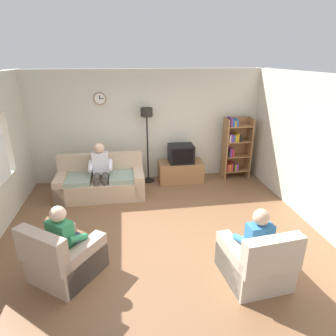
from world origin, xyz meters
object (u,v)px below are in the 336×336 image
at_px(tv, 181,154).
at_px(bookshelf, 235,147).
at_px(armchair_near_bookshelf, 255,262).
at_px(couch, 101,182).
at_px(person_in_left_armchair, 67,236).
at_px(tv_stand, 181,171).
at_px(floor_lamp, 147,125).
at_px(person_in_right_armchair, 254,239).
at_px(person_on_couch, 101,168).
at_px(armchair_near_window, 65,258).

height_order(tv, bookshelf, bookshelf).
xyz_separation_m(bookshelf, armchair_near_bookshelf, (-1.05, -3.63, -0.51)).
relative_size(couch, person_in_left_armchair, 1.70).
xyz_separation_m(tv_stand, floor_lamp, (-0.81, 0.10, 1.19)).
height_order(tv_stand, person_in_left_armchair, person_in_left_armchair).
bearing_deg(person_in_right_armchair, armchair_near_bookshelf, -84.09).
height_order(tv_stand, person_on_couch, person_on_couch).
relative_size(tv_stand, person_on_couch, 0.89).
bearing_deg(person_in_left_armchair, couch, 83.15).
bearing_deg(person_on_couch, bookshelf, 12.19).
relative_size(couch, floor_lamp, 1.03).
height_order(bookshelf, person_in_right_armchair, bookshelf).
height_order(floor_lamp, person_in_left_armchair, floor_lamp).
xyz_separation_m(floor_lamp, person_in_right_armchair, (1.17, -3.57, -0.85)).
bearing_deg(armchair_near_bookshelf, bookshelf, 73.92).
bearing_deg(tv_stand, bookshelf, 2.82).
bearing_deg(bookshelf, person_on_couch, -167.81).
height_order(tv, person_in_left_armchair, person_in_left_armchair).
bearing_deg(person_in_left_armchair, armchair_near_window, -126.48).
xyz_separation_m(couch, tv, (1.92, 0.51, 0.42)).
xyz_separation_m(tv, person_in_left_armchair, (-2.22, -2.98, -0.13)).
bearing_deg(armchair_near_bookshelf, tv_stand, 95.91).
relative_size(couch, tv, 3.17).
bearing_deg(couch, person_on_couch, -76.74).
distance_m(couch, armchair_near_bookshelf, 3.79).
relative_size(tv_stand, tv, 1.83).
bearing_deg(person_in_right_armchair, tv, 95.95).
xyz_separation_m(tv, armchair_near_window, (-2.27, -3.05, -0.44)).
bearing_deg(couch, bookshelf, 10.28).
bearing_deg(tv, person_on_couch, -161.87).
height_order(armchair_near_window, person_on_couch, person_on_couch).
bearing_deg(couch, tv, 14.88).
height_order(floor_lamp, armchair_near_window, floor_lamp).
bearing_deg(person_on_couch, tv, 18.13).
xyz_separation_m(couch, armchair_near_window, (-0.35, -2.54, -0.02)).
xyz_separation_m(person_on_couch, person_in_left_armchair, (-0.32, -2.36, -0.09)).
height_order(tv, armchair_near_window, tv).
bearing_deg(couch, armchair_near_window, -97.84).
xyz_separation_m(tv, floor_lamp, (-0.81, 0.12, 0.72)).
distance_m(tv_stand, armchair_near_window, 3.82).
bearing_deg(tv_stand, tv, -90.00).
bearing_deg(armchair_near_window, bookshelf, 40.46).
height_order(couch, tv, tv).
relative_size(bookshelf, armchair_near_bookshelf, 1.65).
bearing_deg(person_in_left_armchair, armchair_near_bookshelf, -12.08).
bearing_deg(person_on_couch, person_in_left_armchair, -97.79).
bearing_deg(person_on_couch, tv_stand, 18.80).
xyz_separation_m(tv, person_in_right_armchair, (0.36, -3.44, -0.13)).
bearing_deg(couch, person_in_right_armchair, -52.11).
height_order(tv, floor_lamp, floor_lamp).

